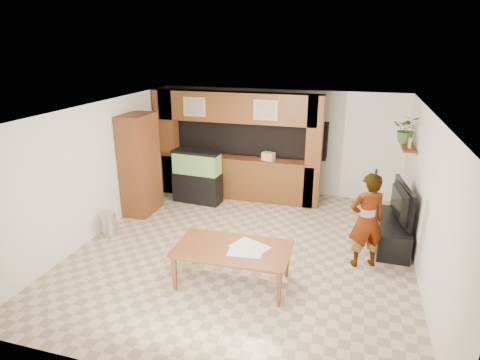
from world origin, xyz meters
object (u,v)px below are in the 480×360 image
(dining_table, at_px, (232,267))
(person, at_px, (367,221))
(aquarium, at_px, (197,177))
(pantry_cabinet, at_px, (140,165))
(television, at_px, (396,202))

(dining_table, bearing_deg, person, 29.56)
(aquarium, bearing_deg, pantry_cabinet, -133.01)
(person, distance_m, dining_table, 2.40)
(aquarium, height_order, dining_table, aquarium)
(aquarium, distance_m, person, 4.31)
(television, bearing_deg, aquarium, 68.24)
(pantry_cabinet, bearing_deg, aquarium, 42.12)
(aquarium, xyz_separation_m, television, (4.37, -1.01, 0.25))
(aquarium, height_order, person, person)
(aquarium, distance_m, dining_table, 3.65)
(dining_table, bearing_deg, aquarium, 118.89)
(pantry_cabinet, distance_m, aquarium, 1.41)
(pantry_cabinet, relative_size, aquarium, 1.75)
(pantry_cabinet, relative_size, dining_table, 1.23)
(pantry_cabinet, height_order, television, pantry_cabinet)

